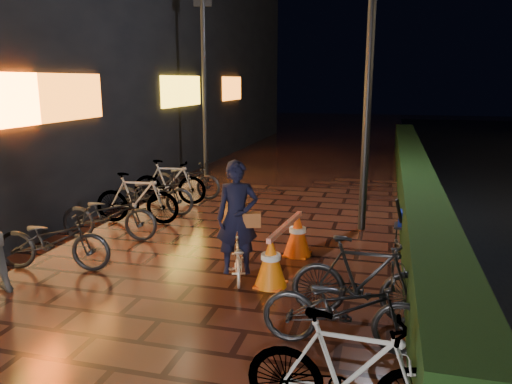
# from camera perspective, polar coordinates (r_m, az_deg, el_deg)

# --- Properties ---
(ground) EXTENTS (80.00, 80.00, 0.00)m
(ground) POSITION_cam_1_polar(r_m,az_deg,el_deg) (6.53, -10.94, -14.19)
(ground) COLOR #381911
(ground) RESTS_ON ground
(hedge) EXTENTS (0.70, 20.00, 1.00)m
(hedge) POSITION_cam_1_polar(r_m,az_deg,el_deg) (13.45, 17.47, 1.70)
(hedge) COLOR black
(hedge) RESTS_ON ground
(storefront_block) EXTENTS (12.09, 22.00, 9.00)m
(storefront_block) POSITION_cam_1_polar(r_m,az_deg,el_deg) (20.70, -21.97, 16.16)
(storefront_block) COLOR black
(storefront_block) RESTS_ON ground
(lamp_post_hedge) EXTENTS (0.53, 0.16, 5.60)m
(lamp_post_hedge) POSITION_cam_1_polar(r_m,az_deg,el_deg) (9.84, 12.79, 13.27)
(lamp_post_hedge) COLOR black
(lamp_post_hedge) RESTS_ON ground
(lamp_post_sf) EXTENTS (0.50, 0.22, 5.23)m
(lamp_post_sf) POSITION_cam_1_polar(r_m,az_deg,el_deg) (14.46, -5.91, 12.43)
(lamp_post_sf) COLOR black
(lamp_post_sf) RESTS_ON ground
(cyclist) EXTENTS (0.80, 1.33, 1.80)m
(cyclist) POSITION_cam_1_polar(r_m,az_deg,el_deg) (7.43, -2.13, -5.00)
(cyclist) COLOR silver
(cyclist) RESTS_ON ground
(traffic_barrier) EXTENTS (0.62, 1.87, 0.75)m
(traffic_barrier) POSITION_cam_1_polar(r_m,az_deg,el_deg) (7.87, 3.37, -6.25)
(traffic_barrier) COLOR orange
(traffic_barrier) RESTS_ON ground
(cart_assembly) EXTENTS (0.52, 0.50, 0.92)m
(cart_assembly) POSITION_cam_1_polar(r_m,az_deg,el_deg) (9.34, 16.97, -3.13)
(cart_assembly) COLOR black
(cart_assembly) RESTS_ON ground
(parked_bikes_storefront) EXTENTS (1.97, 5.89, 1.07)m
(parked_bikes_storefront) POSITION_cam_1_polar(r_m,az_deg,el_deg) (10.73, -13.07, -0.74)
(parked_bikes_storefront) COLOR black
(parked_bikes_storefront) RESTS_ON ground
(parked_bikes_hedge) EXTENTS (1.97, 2.63, 1.07)m
(parked_bikes_hedge) POSITION_cam_1_polar(r_m,az_deg,el_deg) (5.52, 10.95, -13.47)
(parked_bikes_hedge) COLOR black
(parked_bikes_hedge) RESTS_ON ground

